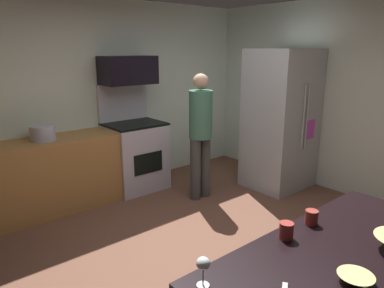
{
  "coord_description": "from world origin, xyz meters",
  "views": [
    {
      "loc": [
        -2.11,
        -2.25,
        1.94
      ],
      "look_at": [
        0.03,
        0.3,
        1.05
      ],
      "focal_mm": 33.39,
      "sensor_mm": 36.0,
      "label": 1
    }
  ],
  "objects_px": {
    "oven_range": "(135,153)",
    "microwave": "(128,70)",
    "stock_pot": "(43,133)",
    "person_cook": "(200,130)",
    "mug_coffee": "(286,231)",
    "mug_tea": "(312,217)",
    "refrigerator": "(281,120)",
    "mixing_bowl_small": "(355,279)",
    "wine_glass_far": "(203,265)"
  },
  "relations": [
    {
      "from": "microwave",
      "to": "person_cook",
      "type": "xyz_separation_m",
      "value": [
        0.48,
        -0.94,
        -0.74
      ]
    },
    {
      "from": "microwave",
      "to": "refrigerator",
      "type": "height_order",
      "value": "refrigerator"
    },
    {
      "from": "refrigerator",
      "to": "mug_tea",
      "type": "height_order",
      "value": "refrigerator"
    },
    {
      "from": "refrigerator",
      "to": "mug_coffee",
      "type": "height_order",
      "value": "refrigerator"
    },
    {
      "from": "wine_glass_far",
      "to": "person_cook",
      "type": "bearing_deg",
      "value": 48.88
    },
    {
      "from": "refrigerator",
      "to": "mixing_bowl_small",
      "type": "distance_m",
      "value": 3.56
    },
    {
      "from": "stock_pot",
      "to": "wine_glass_far",
      "type": "bearing_deg",
      "value": -96.0
    },
    {
      "from": "refrigerator",
      "to": "person_cook",
      "type": "height_order",
      "value": "refrigerator"
    },
    {
      "from": "mug_tea",
      "to": "mug_coffee",
      "type": "bearing_deg",
      "value": -179.0
    },
    {
      "from": "wine_glass_far",
      "to": "mixing_bowl_small",
      "type": "bearing_deg",
      "value": -38.0
    },
    {
      "from": "microwave",
      "to": "mug_coffee",
      "type": "relative_size",
      "value": 7.69
    },
    {
      "from": "mug_coffee",
      "to": "mug_tea",
      "type": "xyz_separation_m",
      "value": [
        0.26,
        0.0,
        -0.0
      ]
    },
    {
      "from": "oven_range",
      "to": "microwave",
      "type": "bearing_deg",
      "value": 90.0
    },
    {
      "from": "mug_coffee",
      "to": "mug_tea",
      "type": "relative_size",
      "value": 1.09
    },
    {
      "from": "microwave",
      "to": "refrigerator",
      "type": "bearing_deg",
      "value": -38.91
    },
    {
      "from": "oven_range",
      "to": "microwave",
      "type": "xyz_separation_m",
      "value": [
        0.0,
        0.09,
        1.15
      ]
    },
    {
      "from": "microwave",
      "to": "person_cook",
      "type": "bearing_deg",
      "value": -63.17
    },
    {
      "from": "mixing_bowl_small",
      "to": "mug_tea",
      "type": "relative_size",
      "value": 1.87
    },
    {
      "from": "mug_coffee",
      "to": "mug_tea",
      "type": "height_order",
      "value": "mug_coffee"
    },
    {
      "from": "mixing_bowl_small",
      "to": "mug_coffee",
      "type": "bearing_deg",
      "value": 78.88
    },
    {
      "from": "person_cook",
      "to": "mug_tea",
      "type": "height_order",
      "value": "person_cook"
    },
    {
      "from": "mixing_bowl_small",
      "to": "mug_coffee",
      "type": "xyz_separation_m",
      "value": [
        0.09,
        0.44,
        0.03
      ]
    },
    {
      "from": "microwave",
      "to": "stock_pot",
      "type": "xyz_separation_m",
      "value": [
        -1.22,
        -0.08,
        -0.67
      ]
    },
    {
      "from": "microwave",
      "to": "mug_coffee",
      "type": "xyz_separation_m",
      "value": [
        -0.92,
        -3.26,
        -0.71
      ]
    },
    {
      "from": "mug_coffee",
      "to": "mug_tea",
      "type": "bearing_deg",
      "value": 1.0
    },
    {
      "from": "person_cook",
      "to": "mixing_bowl_small",
      "type": "distance_m",
      "value": 3.13
    },
    {
      "from": "microwave",
      "to": "stock_pot",
      "type": "height_order",
      "value": "microwave"
    },
    {
      "from": "person_cook",
      "to": "refrigerator",
      "type": "bearing_deg",
      "value": -18.25
    },
    {
      "from": "microwave",
      "to": "mug_tea",
      "type": "bearing_deg",
      "value": -101.36
    },
    {
      "from": "mug_coffee",
      "to": "wine_glass_far",
      "type": "bearing_deg",
      "value": -178.97
    },
    {
      "from": "mug_tea",
      "to": "stock_pot",
      "type": "distance_m",
      "value": 3.23
    },
    {
      "from": "person_cook",
      "to": "wine_glass_far",
      "type": "distance_m",
      "value": 3.09
    },
    {
      "from": "oven_range",
      "to": "mug_coffee",
      "type": "bearing_deg",
      "value": -106.13
    },
    {
      "from": "stock_pot",
      "to": "microwave",
      "type": "bearing_deg",
      "value": 3.74
    },
    {
      "from": "mug_coffee",
      "to": "refrigerator",
      "type": "bearing_deg",
      "value": 37.04
    },
    {
      "from": "oven_range",
      "to": "mug_tea",
      "type": "bearing_deg",
      "value": -101.66
    },
    {
      "from": "stock_pot",
      "to": "person_cook",
      "type": "bearing_deg",
      "value": -26.91
    },
    {
      "from": "oven_range",
      "to": "mug_coffee",
      "type": "distance_m",
      "value": 3.33
    },
    {
      "from": "oven_range",
      "to": "person_cook",
      "type": "height_order",
      "value": "person_cook"
    },
    {
      "from": "wine_glass_far",
      "to": "stock_pot",
      "type": "relative_size",
      "value": 0.51
    },
    {
      "from": "oven_range",
      "to": "microwave",
      "type": "relative_size",
      "value": 1.99
    },
    {
      "from": "wine_glass_far",
      "to": "mug_tea",
      "type": "height_order",
      "value": "wine_glass_far"
    },
    {
      "from": "refrigerator",
      "to": "stock_pot",
      "type": "bearing_deg",
      "value": 156.49
    },
    {
      "from": "refrigerator",
      "to": "person_cook",
      "type": "relative_size",
      "value": 1.18
    },
    {
      "from": "mug_tea",
      "to": "refrigerator",
      "type": "bearing_deg",
      "value": 40.01
    },
    {
      "from": "mixing_bowl_small",
      "to": "microwave",
      "type": "bearing_deg",
      "value": 74.82
    },
    {
      "from": "microwave",
      "to": "person_cook",
      "type": "distance_m",
      "value": 1.29
    },
    {
      "from": "wine_glass_far",
      "to": "mug_tea",
      "type": "xyz_separation_m",
      "value": [
        0.9,
        0.02,
        -0.06
      ]
    },
    {
      "from": "oven_range",
      "to": "mug_tea",
      "type": "distance_m",
      "value": 3.27
    },
    {
      "from": "mug_coffee",
      "to": "stock_pot",
      "type": "bearing_deg",
      "value": 95.46
    }
  ]
}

